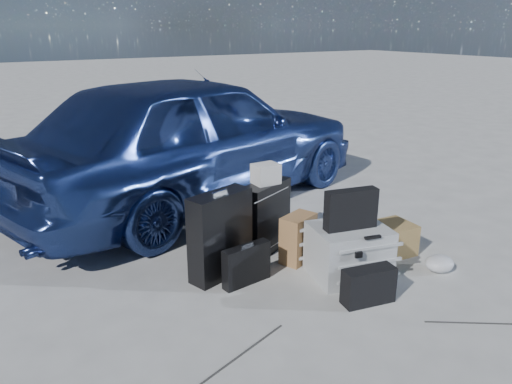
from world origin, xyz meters
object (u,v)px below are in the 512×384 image
(duffel_bag, at_px, (220,228))
(green_bottle, at_px, (391,256))
(suitcase_right, at_px, (265,217))
(cardboard_box, at_px, (391,239))
(pelican_case, at_px, (348,251))
(suitcase_left, at_px, (220,235))
(car, at_px, (194,138))
(briefcase, at_px, (247,265))

(duffel_bag, relative_size, green_bottle, 2.25)
(suitcase_right, xyz_separation_m, cardboard_box, (0.96, -0.67, -0.19))
(pelican_case, bearing_deg, suitcase_left, 161.68)
(car, relative_size, suitcase_right, 6.85)
(briefcase, relative_size, suitcase_right, 0.65)
(pelican_case, distance_m, duffel_bag, 1.32)
(pelican_case, height_order, suitcase_right, suitcase_right)
(briefcase, distance_m, green_bottle, 1.28)
(briefcase, bearing_deg, suitcase_right, 36.92)
(suitcase_right, bearing_deg, suitcase_left, 176.32)
(suitcase_right, bearing_deg, car, 64.61)
(green_bottle, bearing_deg, duffel_bag, 127.00)
(pelican_case, relative_size, cardboard_box, 1.57)
(green_bottle, bearing_deg, car, 104.47)
(briefcase, xyz_separation_m, cardboard_box, (1.44, -0.22, -0.02))
(duffel_bag, xyz_separation_m, green_bottle, (0.98, -1.30, -0.02))
(cardboard_box, bearing_deg, car, 111.41)
(duffel_bag, bearing_deg, cardboard_box, -57.67)
(suitcase_right, height_order, green_bottle, suitcase_right)
(pelican_case, xyz_separation_m, duffel_bag, (-0.59, 1.18, -0.07))
(duffel_bag, distance_m, green_bottle, 1.63)
(duffel_bag, bearing_deg, pelican_case, -80.19)
(car, xyz_separation_m, cardboard_box, (0.90, -2.30, -0.64))
(briefcase, xyz_separation_m, green_bottle, (1.19, -0.46, -0.04))
(briefcase, xyz_separation_m, suitcase_left, (-0.11, 0.24, 0.20))
(suitcase_left, xyz_separation_m, cardboard_box, (1.55, -0.46, -0.22))
(pelican_case, xyz_separation_m, suitcase_right, (-0.32, 0.79, 0.11))
(briefcase, distance_m, duffel_bag, 0.87)
(suitcase_left, relative_size, duffel_bag, 1.23)
(suitcase_left, height_order, cardboard_box, suitcase_left)
(cardboard_box, bearing_deg, pelican_case, -169.56)
(cardboard_box, relative_size, green_bottle, 1.46)
(pelican_case, height_order, green_bottle, pelican_case)
(duffel_bag, height_order, green_bottle, duffel_bag)
(suitcase_right, relative_size, cardboard_box, 1.73)
(cardboard_box, bearing_deg, suitcase_right, 145.02)
(car, relative_size, briefcase, 10.59)
(car, height_order, suitcase_left, car)
(cardboard_box, height_order, green_bottle, cardboard_box)
(car, relative_size, cardboard_box, 11.82)
(pelican_case, distance_m, suitcase_right, 0.86)
(pelican_case, xyz_separation_m, suitcase_left, (-0.91, 0.58, 0.15))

